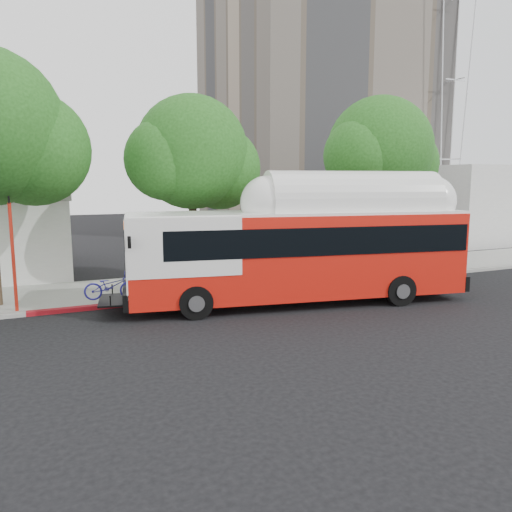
{
  "coord_description": "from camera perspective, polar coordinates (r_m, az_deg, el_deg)",
  "views": [
    {
      "loc": [
        -7.45,
        -15.64,
        4.9
      ],
      "look_at": [
        0.78,
        3.0,
        1.8
      ],
      "focal_mm": 35.0,
      "sensor_mm": 36.0,
      "label": 1
    }
  ],
  "objects": [
    {
      "name": "red_curb_segment",
      "position": [
        20.61,
        -10.73,
        -5.03
      ],
      "size": [
        10.0,
        0.32,
        0.16
      ],
      "primitive_type": "cube",
      "color": "maroon",
      "rests_on": "ground"
    },
    {
      "name": "signal_pole",
      "position": [
        20.05,
        -26.02,
        0.11
      ],
      "size": [
        0.12,
        0.41,
        4.34
      ],
      "color": "red",
      "rests_on": "ground"
    },
    {
      "name": "street_tree_mid",
      "position": [
        22.77,
        -6.4,
        11.13
      ],
      "size": [
        5.75,
        5.0,
        8.62
      ],
      "color": "#2D2116",
      "rests_on": "ground"
    },
    {
      "name": "apartment_tower",
      "position": [
        52.09,
        6.76,
        22.72
      ],
      "size": [
        18.0,
        18.0,
        37.0
      ],
      "color": "gray",
      "rests_on": "ground"
    },
    {
      "name": "curb_strip",
      "position": [
        21.46,
        -2.89,
        -4.36
      ],
      "size": [
        60.0,
        0.3,
        0.15
      ],
      "primitive_type": "cube",
      "color": "gray",
      "rests_on": "ground"
    },
    {
      "name": "sidewalk",
      "position": [
        23.85,
        -5.12,
        -3.06
      ],
      "size": [
        60.0,
        5.0,
        0.15
      ],
      "primitive_type": "cube",
      "color": "gray",
      "rests_on": "ground"
    },
    {
      "name": "horizon_block",
      "position": [
        49.06,
        26.1,
        5.56
      ],
      "size": [
        20.0,
        12.0,
        6.0
      ],
      "primitive_type": "cube",
      "color": "silver",
      "rests_on": "ground"
    },
    {
      "name": "transit_bus",
      "position": [
        19.9,
        5.25,
        0.17
      ],
      "size": [
        14.52,
        5.09,
        4.23
      ],
      "rotation": [
        0.0,
        0.0,
        -0.17
      ],
      "color": "red",
      "rests_on": "ground"
    },
    {
      "name": "street_tree_right",
      "position": [
        27.37,
        14.6,
        11.22
      ],
      "size": [
        6.21,
        5.4,
        9.18
      ],
      "color": "#2D2116",
      "rests_on": "ground"
    },
    {
      "name": "ground",
      "position": [
        18.0,
        1.6,
        -7.15
      ],
      "size": [
        120.0,
        120.0,
        0.0
      ],
      "primitive_type": "plane",
      "color": "black",
      "rests_on": "ground"
    }
  ]
}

